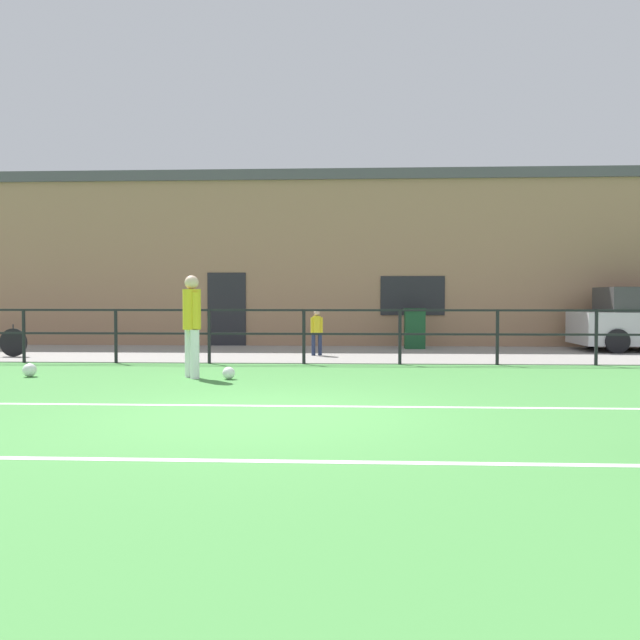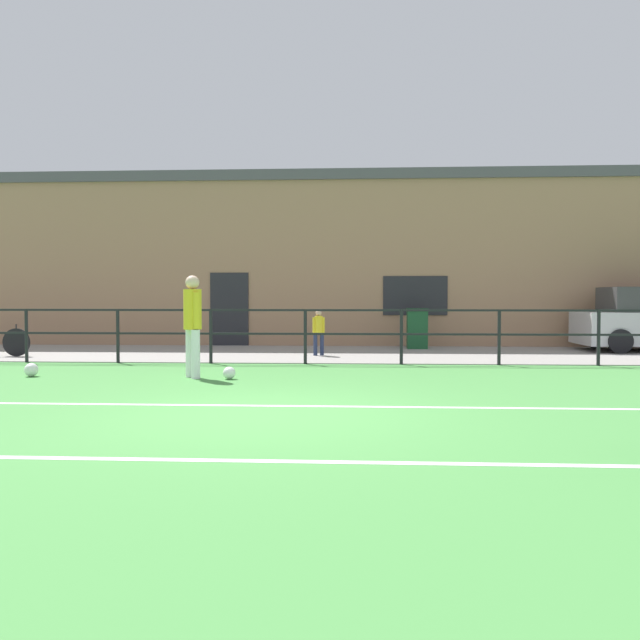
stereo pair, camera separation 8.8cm
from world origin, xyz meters
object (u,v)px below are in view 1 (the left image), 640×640
(soccer_ball_match, at_px, (229,373))
(soccer_ball_spare, at_px, (30,370))
(player_striker, at_px, (192,320))
(spectator_child, at_px, (317,330))
(trash_bin_0, at_px, (415,328))

(soccer_ball_match, xyz_separation_m, soccer_ball_spare, (-3.56, 0.17, 0.01))
(player_striker, height_order, spectator_child, player_striker)
(soccer_ball_match, height_order, spectator_child, spectator_child)
(spectator_child, bearing_deg, soccer_ball_match, 57.88)
(player_striker, relative_size, soccer_ball_match, 8.31)
(soccer_ball_spare, height_order, spectator_child, spectator_child)
(spectator_child, bearing_deg, trash_bin_0, -154.60)
(player_striker, relative_size, trash_bin_0, 1.65)
(soccer_ball_match, bearing_deg, spectator_child, 74.46)
(trash_bin_0, bearing_deg, spectator_child, -138.02)
(soccer_ball_spare, bearing_deg, soccer_ball_match, -2.82)
(player_striker, height_order, soccer_ball_spare, player_striker)
(soccer_ball_match, height_order, soccer_ball_spare, soccer_ball_spare)
(soccer_ball_match, distance_m, trash_bin_0, 7.76)
(soccer_ball_spare, bearing_deg, player_striker, -0.10)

